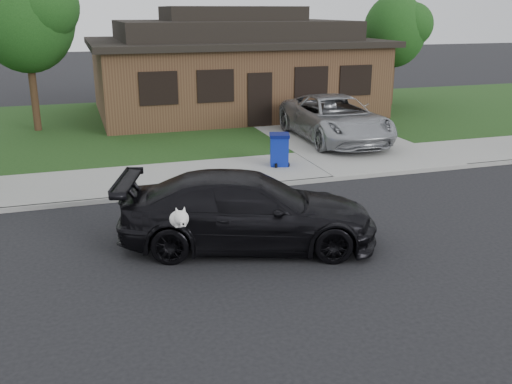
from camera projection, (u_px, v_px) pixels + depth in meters
name	position (u px, v px, depth m)	size (l,w,h in m)	color
ground	(242.00, 242.00, 11.94)	(120.00, 120.00, 0.00)	black
sidewalk	(193.00, 176.00, 16.46)	(60.00, 3.00, 0.12)	gray
curb	(205.00, 191.00, 15.10)	(60.00, 0.12, 0.12)	gray
lawn	(153.00, 125.00, 23.70)	(60.00, 13.00, 0.13)	#193814
driveway	(315.00, 130.00, 22.73)	(4.50, 13.00, 0.14)	gray
sedan	(248.00, 211.00, 11.56)	(5.59, 3.56, 1.51)	black
minivan	(335.00, 118.00, 20.42)	(2.62, 5.67, 1.58)	#A2A4A9
recycling_bin	(279.00, 149.00, 17.23)	(0.73, 0.73, 0.97)	#0D2194
house	(232.00, 67.00, 26.05)	(12.60, 8.60, 4.65)	#422B1C
tree_0	(29.00, 14.00, 20.98)	(3.78, 3.60, 6.34)	#332114
tree_1	(398.00, 30.00, 27.40)	(3.15, 3.00, 5.25)	#332114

